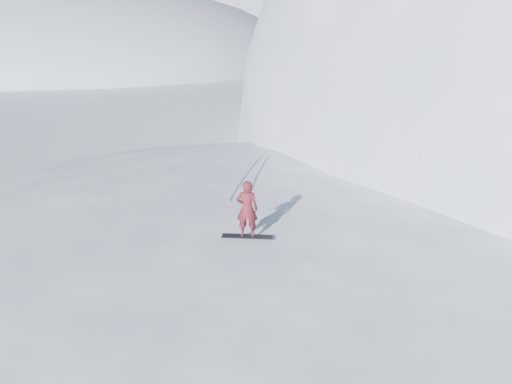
% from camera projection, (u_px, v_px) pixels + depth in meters
% --- Properties ---
extents(ground, '(400.00, 400.00, 0.00)m').
position_uv_depth(ground, '(269.00, 300.00, 16.33)').
color(ground, white).
rests_on(ground, ground).
extents(near_ridge, '(36.00, 28.00, 4.80)m').
position_uv_depth(near_ridge, '(314.00, 261.00, 18.78)').
color(near_ridge, white).
rests_on(near_ridge, ground).
extents(peak_shoulder, '(28.00, 24.00, 18.00)m').
position_uv_depth(peak_shoulder, '(497.00, 154.00, 31.80)').
color(peak_shoulder, white).
rests_on(peak_shoulder, ground).
extents(far_ridge_c, '(140.00, 90.00, 36.00)m').
position_uv_depth(far_ridge_c, '(222.00, 39.00, 125.15)').
color(far_ridge_c, white).
rests_on(far_ridge_c, ground).
extents(wind_bumps, '(16.00, 14.40, 1.00)m').
position_uv_depth(wind_bumps, '(268.00, 267.00, 18.37)').
color(wind_bumps, white).
rests_on(wind_bumps, ground).
extents(snowboard, '(1.60, 0.58, 0.03)m').
position_uv_depth(snowboard, '(247.00, 236.00, 15.29)').
color(snowboard, black).
rests_on(snowboard, near_ridge).
extents(snowboarder, '(0.73, 0.55, 1.81)m').
position_uv_depth(snowboarder, '(247.00, 209.00, 14.96)').
color(snowboarder, maroon).
rests_on(snowboarder, snowboard).
extents(board_tracks, '(1.34, 5.97, 0.04)m').
position_uv_depth(board_tracks, '(250.00, 174.00, 20.70)').
color(board_tracks, silver).
rests_on(board_tracks, ground).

